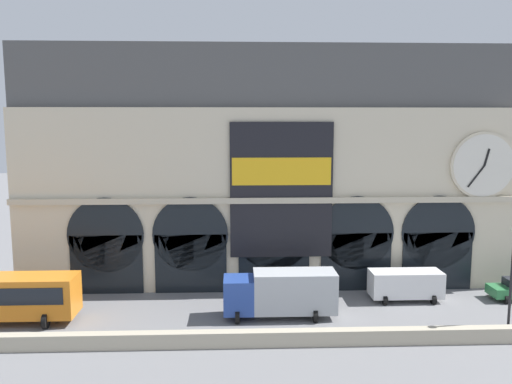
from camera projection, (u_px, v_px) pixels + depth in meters
name	position (u px, v px, depth m)	size (l,w,h in m)	color
ground_plane	(279.00, 315.00, 35.05)	(200.00, 200.00, 0.00)	slate
quay_parapet_wall	(286.00, 338.00, 30.17)	(90.00, 0.70, 0.94)	#B2A891
station_building	(273.00, 172.00, 40.87)	(39.47, 4.62, 18.88)	beige
box_truck_center	(281.00, 292.00, 34.50)	(7.50, 2.91, 3.12)	#28479E
van_mideast	(406.00, 284.00, 37.79)	(5.20, 2.48, 2.20)	white
street_lamp_quayside	(512.00, 266.00, 30.98)	(0.44, 0.44, 6.90)	black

